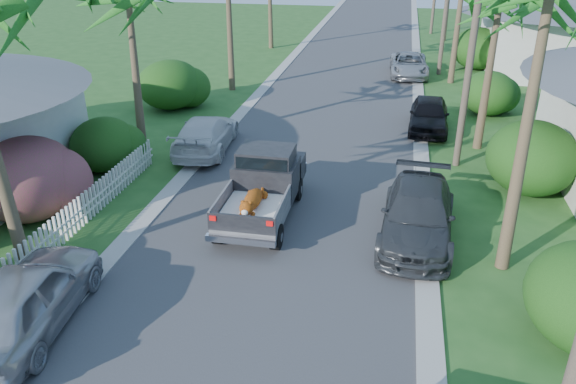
% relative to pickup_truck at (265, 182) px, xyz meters
% --- Properties ---
extents(road, '(8.00, 100.00, 0.02)m').
position_rel_pickup_truck_xyz_m(road, '(0.74, 17.21, -1.00)').
color(road, '#38383A').
rests_on(road, ground).
extents(curb_left, '(0.60, 100.00, 0.06)m').
position_rel_pickup_truck_xyz_m(curb_left, '(-3.56, 17.21, -0.98)').
color(curb_left, '#A5A39E').
rests_on(curb_left, ground).
extents(curb_right, '(0.60, 100.00, 0.06)m').
position_rel_pickup_truck_xyz_m(curb_right, '(5.04, 17.21, -0.98)').
color(curb_right, '#A5A39E').
rests_on(curb_right, ground).
extents(pickup_truck, '(1.98, 5.12, 2.06)m').
position_rel_pickup_truck_xyz_m(pickup_truck, '(0.00, 0.00, 0.00)').
color(pickup_truck, black).
rests_on(pickup_truck, ground).
extents(parked_car_rm, '(2.36, 5.17, 1.47)m').
position_rel_pickup_truck_xyz_m(parked_car_rm, '(4.76, -0.79, -0.28)').
color(parked_car_rm, '#34373A').
rests_on(parked_car_rm, ground).
extents(parked_car_rf, '(1.87, 4.27, 1.43)m').
position_rel_pickup_truck_xyz_m(parked_car_rf, '(5.37, 9.21, -0.29)').
color(parked_car_rf, black).
rests_on(parked_car_rf, ground).
extents(parked_car_rd, '(2.44, 4.91, 1.34)m').
position_rel_pickup_truck_xyz_m(parked_car_rd, '(4.47, 19.44, -0.34)').
color(parked_car_rd, '#9FA1A6').
rests_on(parked_car_rd, ground).
extents(parked_car_ln, '(2.40, 4.95, 1.63)m').
position_rel_pickup_truck_xyz_m(parked_car_ln, '(-3.90, -6.75, -0.20)').
color(parked_car_ln, '#A3A4AA').
rests_on(parked_car_ln, ground).
extents(parked_car_lf, '(2.37, 5.01, 1.41)m').
position_rel_pickup_truck_xyz_m(parked_car_lf, '(-3.61, 4.83, -0.30)').
color(parked_car_lf, silver).
rests_on(parked_car_lf, ground).
extents(shrub_l_b, '(3.00, 3.30, 2.60)m').
position_rel_pickup_truck_xyz_m(shrub_l_b, '(-7.06, -1.79, 0.29)').
color(shrub_l_b, '#C01B5F').
rests_on(shrub_l_b, ground).
extents(shrub_l_c, '(2.40, 2.64, 2.00)m').
position_rel_pickup_truck_xyz_m(shrub_l_c, '(-6.66, 2.21, -0.01)').
color(shrub_l_c, '#173F12').
rests_on(shrub_l_c, ground).
extents(shrub_l_d, '(3.20, 3.52, 2.40)m').
position_rel_pickup_truck_xyz_m(shrub_l_d, '(-7.26, 10.21, 0.19)').
color(shrub_l_d, '#173F12').
rests_on(shrub_l_d, ground).
extents(shrub_r_b, '(3.00, 3.30, 2.50)m').
position_rel_pickup_truck_xyz_m(shrub_r_b, '(8.54, 3.21, 0.24)').
color(shrub_r_b, '#173F12').
rests_on(shrub_r_b, ground).
extents(shrub_r_c, '(2.60, 2.86, 2.10)m').
position_rel_pickup_truck_xyz_m(shrub_r_c, '(8.24, 12.21, 0.04)').
color(shrub_r_c, '#173F12').
rests_on(shrub_r_c, ground).
extents(shrub_r_d, '(3.20, 3.52, 2.60)m').
position_rel_pickup_truck_xyz_m(shrub_r_d, '(8.74, 22.21, 0.29)').
color(shrub_r_d, '#173F12').
rests_on(shrub_r_d, ground).
extents(picket_fence, '(0.10, 11.00, 1.00)m').
position_rel_pickup_truck_xyz_m(picket_fence, '(-5.26, -2.29, -0.51)').
color(picket_fence, white).
rests_on(picket_fence, ground).
extents(house_right_far, '(9.00, 8.00, 4.60)m').
position_rel_pickup_truck_xyz_m(house_right_far, '(13.74, 22.21, 1.11)').
color(house_right_far, silver).
rests_on(house_right_far, ground).
extents(utility_pole_b, '(1.60, 0.26, 9.00)m').
position_rel_pickup_truck_xyz_m(utility_pole_b, '(6.34, 5.21, 3.59)').
color(utility_pole_b, brown).
rests_on(utility_pole_b, ground).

